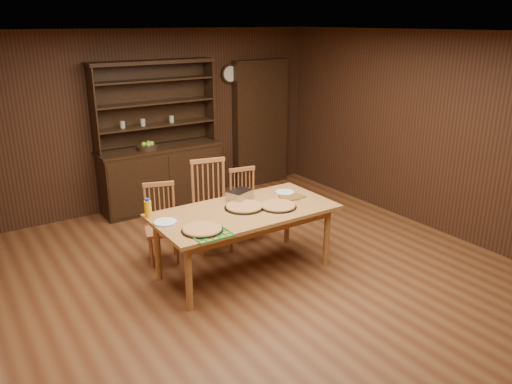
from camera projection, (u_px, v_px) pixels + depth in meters
floor at (264, 280)px, 5.49m from camera, size 6.00×6.00×0.00m
room_shell at (265, 140)px, 4.97m from camera, size 6.00×6.00×6.00m
china_hutch at (161, 169)px, 7.47m from camera, size 1.84×0.52×2.17m
doorway at (260, 124)px, 8.42m from camera, size 1.00×0.18×2.10m
wall_clock at (230, 74)px, 7.90m from camera, size 0.30×0.05×0.30m
dining_table at (244, 216)px, 5.46m from camera, size 1.99×1.00×0.75m
chair_left at (161, 220)px, 5.83m from camera, size 0.47×0.46×0.93m
chair_center at (211, 202)px, 6.13m from camera, size 0.54×0.52×1.12m
chair_right at (245, 201)px, 6.48m from camera, size 0.43×0.41×0.91m
pizza_left at (202, 229)px, 4.88m from camera, size 0.41×0.41×0.04m
pizza_right at (278, 206)px, 5.50m from camera, size 0.41×0.41×0.04m
pizza_center at (244, 207)px, 5.48m from camera, size 0.44×0.44×0.04m
cooling_rack at (209, 233)px, 4.83m from camera, size 0.38×0.38×0.02m
plate_left at (165, 222)px, 5.08m from camera, size 0.25×0.25×0.02m
plate_right at (285, 192)px, 5.96m from camera, size 0.24×0.24×0.02m
foil_dish at (240, 195)px, 5.72m from camera, size 0.32×0.28×0.11m
juice_bottle at (148, 209)px, 5.21m from camera, size 0.08×0.08×0.21m
pot_holder_a at (295, 196)px, 5.83m from camera, size 0.19×0.19×0.01m
pot_holder_b at (289, 198)px, 5.78m from camera, size 0.25×0.25×0.01m
fruit_bowl at (148, 147)px, 7.18m from camera, size 0.29×0.29×0.12m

